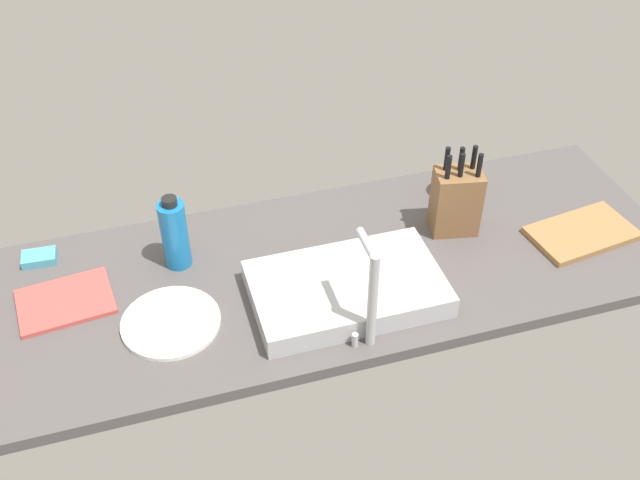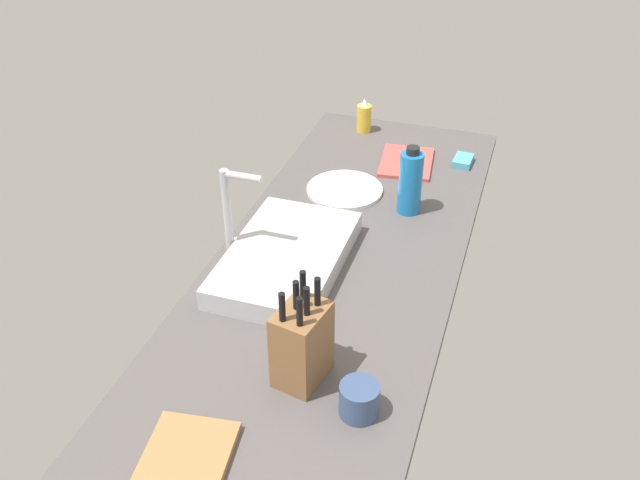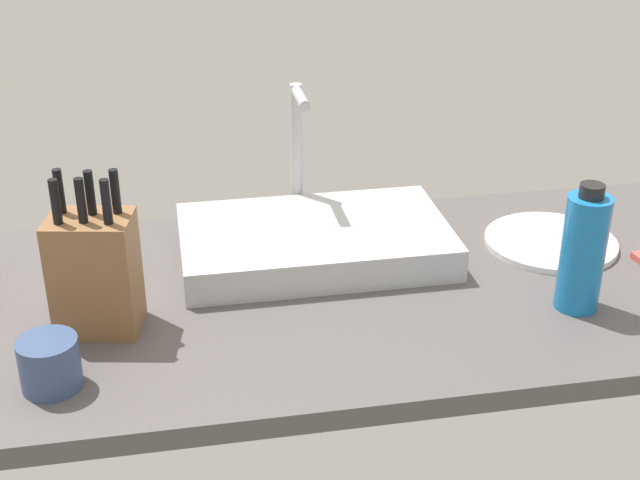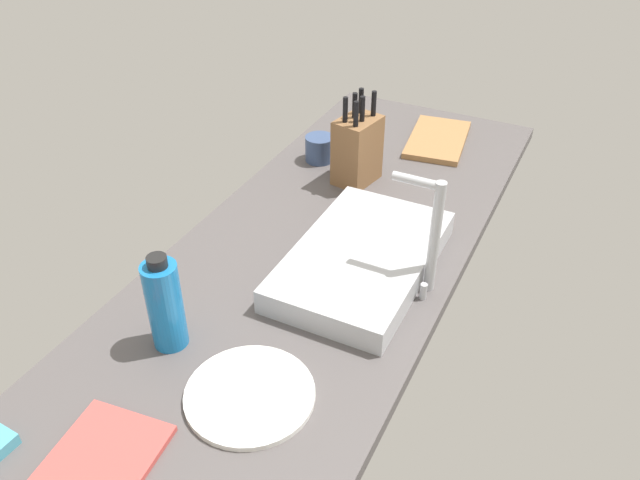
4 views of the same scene
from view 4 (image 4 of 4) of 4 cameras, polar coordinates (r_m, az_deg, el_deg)
The scene contains 9 objects.
countertop_slab at distance 155.88cm, azimuth -0.99°, elevation -2.59°, with size 197.80×67.51×3.50cm, color #514C4C.
sink_basin at distance 151.25cm, azimuth 3.75°, elevation -1.75°, with size 48.76×29.69×6.11cm, color #B7BABF.
faucet at distance 140.14cm, azimuth 9.78°, elevation 0.88°, with size 5.50×11.71×27.99cm.
knife_block at distance 182.93cm, azimuth 3.32°, elevation 8.04°, with size 14.39×11.70×26.35cm.
cutting_board at distance 211.77cm, azimuth 10.38°, elevation 8.76°, with size 29.36×17.15×1.80cm, color #9E7042.
water_bottle at distance 131.47cm, azimuth -13.59°, elevation -5.56°, with size 7.21×7.21×22.00cm.
dinner_plate at distance 125.07cm, azimuth -6.24°, elevation -13.47°, with size 24.79×24.79×1.20cm, color white.
dish_towel at distance 120.83cm, azimuth -19.25°, elevation -18.46°, with size 23.49×17.54×1.20cm, color #CC4C47.
coffee_mug at distance 196.45cm, azimuth -0.04°, elevation 8.11°, with size 8.68×8.68×7.74cm, color #384C75.
Camera 4 is at (108.46, 56.71, 98.30)cm, focal length 36.10 mm.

